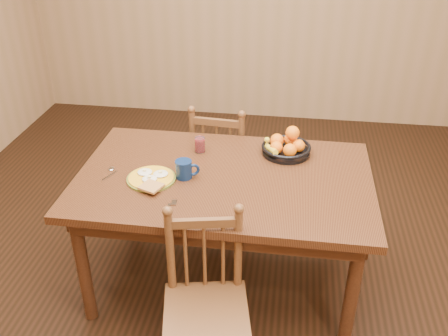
# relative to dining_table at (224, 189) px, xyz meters

# --- Properties ---
(room) EXTENTS (4.52, 5.02, 2.72)m
(room) POSITION_rel_dining_table_xyz_m (0.00, 0.00, 0.68)
(room) COLOR black
(room) RESTS_ON ground
(dining_table) EXTENTS (1.60, 1.00, 0.75)m
(dining_table) POSITION_rel_dining_table_xyz_m (0.00, 0.00, 0.00)
(dining_table) COLOR black
(dining_table) RESTS_ON ground
(chair_far) EXTENTS (0.43, 0.41, 0.88)m
(chair_far) POSITION_rel_dining_table_xyz_m (-0.12, 0.69, -0.24)
(chair_far) COLOR #472915
(chair_far) RESTS_ON ground
(chair_near) EXTENTS (0.46, 0.44, 0.86)m
(chair_near) POSITION_rel_dining_table_xyz_m (0.00, -0.62, -0.24)
(chair_near) COLOR #472915
(chair_near) RESTS_ON ground
(breakfast_plate) EXTENTS (0.26, 0.30, 0.04)m
(breakfast_plate) POSITION_rel_dining_table_xyz_m (-0.38, -0.10, 0.10)
(breakfast_plate) COLOR #59601E
(breakfast_plate) RESTS_ON dining_table
(fork) EXTENTS (0.04, 0.18, 0.00)m
(fork) POSITION_rel_dining_table_xyz_m (-0.22, -0.35, 0.09)
(fork) COLOR silver
(fork) RESTS_ON dining_table
(spoon) EXTENTS (0.06, 0.15, 0.01)m
(spoon) POSITION_rel_dining_table_xyz_m (-0.63, -0.05, 0.09)
(spoon) COLOR silver
(spoon) RESTS_ON dining_table
(coffee_mug) EXTENTS (0.13, 0.09, 0.10)m
(coffee_mug) POSITION_rel_dining_table_xyz_m (-0.21, -0.04, 0.14)
(coffee_mug) COLOR #0B1D3E
(coffee_mug) RESTS_ON dining_table
(juice_glass) EXTENTS (0.06, 0.06, 0.09)m
(juice_glass) POSITION_rel_dining_table_xyz_m (-0.18, 0.26, 0.13)
(juice_glass) COLOR silver
(juice_glass) RESTS_ON dining_table
(fruit_bowl) EXTENTS (0.29, 0.29, 0.17)m
(fruit_bowl) POSITION_rel_dining_table_xyz_m (0.32, 0.31, 0.13)
(fruit_bowl) COLOR black
(fruit_bowl) RESTS_ON dining_table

